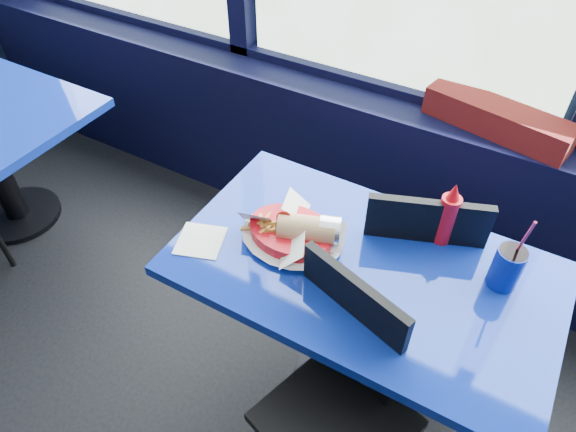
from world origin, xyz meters
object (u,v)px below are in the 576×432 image
object	(u,v)px
chair_near_back	(432,265)
ketchup_bottle	(447,216)
food_basket	(293,232)
near_table	(358,300)
soda_cup	(507,267)
chair_near_front	(341,385)
planter_box	(497,119)

from	to	relation	value
chair_near_back	ketchup_bottle	distance (m)	0.34
chair_near_back	food_basket	world-z (taller)	chair_near_back
chair_near_back	food_basket	distance (m)	0.59
near_table	soda_cup	size ratio (longest dim) A/B	3.97
near_table	chair_near_front	xyz separation A→B (m)	(0.07, -0.28, -0.06)
soda_cup	food_basket	bearing A→B (deg)	-165.90
ketchup_bottle	soda_cup	distance (m)	0.24
near_table	ketchup_bottle	size ratio (longest dim) A/B	5.01
near_table	food_basket	distance (m)	0.33
near_table	ketchup_bottle	bearing A→B (deg)	53.52
planter_box	soda_cup	distance (m)	0.76
chair_near_back	ketchup_bottle	xyz separation A→B (m)	(0.01, -0.08, 0.33)
planter_box	chair_near_front	bearing A→B (deg)	-83.27
planter_box	chair_near_back	bearing A→B (deg)	-79.47
chair_near_back	soda_cup	bearing A→B (deg)	122.30
soda_cup	planter_box	bearing A→B (deg)	106.33
near_table	chair_near_front	bearing A→B (deg)	-75.40
near_table	chair_near_back	distance (m)	0.36
near_table	soda_cup	bearing A→B (deg)	20.46
chair_near_front	soda_cup	xyz separation A→B (m)	(0.32, 0.43, 0.31)
near_table	food_basket	xyz separation A→B (m)	(-0.25, -0.01, 0.22)
planter_box	soda_cup	size ratio (longest dim) A/B	1.93
chair_near_front	food_basket	xyz separation A→B (m)	(-0.32, 0.27, 0.28)
near_table	chair_near_back	world-z (taller)	chair_near_back
planter_box	ketchup_bottle	size ratio (longest dim) A/B	2.43
chair_near_front	chair_near_back	xyz separation A→B (m)	(0.09, 0.60, 0.02)
chair_near_back	soda_cup	world-z (taller)	soda_cup
chair_near_front	planter_box	bearing A→B (deg)	102.52
near_table	soda_cup	world-z (taller)	soda_cup
chair_near_back	near_table	bearing A→B (deg)	41.90
chair_near_front	ketchup_bottle	xyz separation A→B (m)	(0.10, 0.52, 0.34)
ketchup_bottle	chair_near_back	bearing A→B (deg)	96.70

